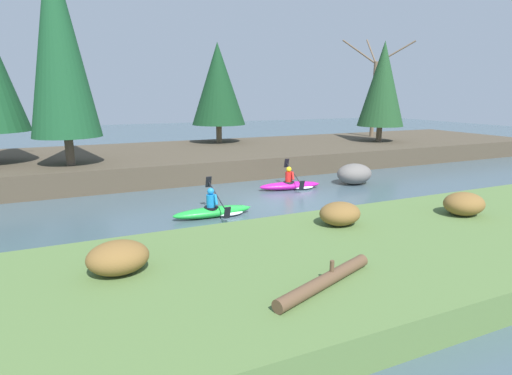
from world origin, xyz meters
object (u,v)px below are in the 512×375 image
object	(u,v)px
kayaker_middle	(216,211)
driftwood_log	(325,281)
kayaker_lead	(292,185)
boulder_midstream	(354,174)

from	to	relation	value
kayaker_middle	driftwood_log	size ratio (longest dim) A/B	1.12
kayaker_lead	driftwood_log	size ratio (longest dim) A/B	1.13
kayaker_lead	boulder_midstream	bearing A→B (deg)	4.77
driftwood_log	boulder_midstream	bearing A→B (deg)	28.68
driftwood_log	kayaker_lead	bearing A→B (deg)	42.80
kayaker_lead	driftwood_log	world-z (taller)	kayaker_lead
kayaker_lead	boulder_midstream	size ratio (longest dim) A/B	1.68
kayaker_lead	boulder_midstream	distance (m)	3.14
kayaker_middle	kayaker_lead	bearing A→B (deg)	29.38
boulder_midstream	driftwood_log	size ratio (longest dim) A/B	0.68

